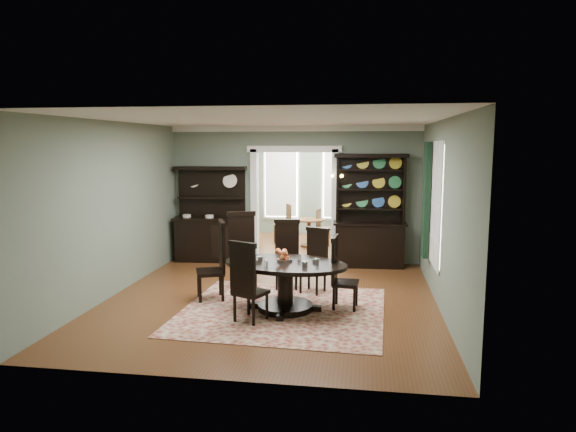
# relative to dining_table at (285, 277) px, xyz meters

# --- Properties ---
(room) EXTENTS (5.51, 6.01, 3.01)m
(room) POSITION_rel_dining_table_xyz_m (-0.33, 0.53, 1.04)
(room) COLOR brown
(room) RESTS_ON ground
(parlor) EXTENTS (3.51, 3.50, 3.01)m
(parlor) POSITION_rel_dining_table_xyz_m (-0.33, 6.02, 0.98)
(parlor) COLOR brown
(parlor) RESTS_ON ground
(doorway_trim) EXTENTS (2.08, 0.25, 2.57)m
(doorway_trim) POSITION_rel_dining_table_xyz_m (-0.33, 3.49, 1.08)
(doorway_trim) COLOR white
(doorway_trim) RESTS_ON floor
(right_window) EXTENTS (0.15, 1.47, 2.12)m
(right_window) POSITION_rel_dining_table_xyz_m (2.36, 1.42, 1.06)
(right_window) COLOR white
(right_window) RESTS_ON wall_right
(wall_sconce) EXTENTS (0.27, 0.21, 0.21)m
(wall_sconce) POSITION_rel_dining_table_xyz_m (0.62, 3.33, 1.35)
(wall_sconce) COLOR #AD792E
(wall_sconce) RESTS_ON back_wall_right
(rug) EXTENTS (3.26, 3.12, 0.01)m
(rug) POSITION_rel_dining_table_xyz_m (-0.04, -0.04, -0.53)
(rug) COLOR maroon
(rug) RESTS_ON floor
(dining_table) EXTENTS (2.14, 2.10, 0.78)m
(dining_table) POSITION_rel_dining_table_xyz_m (0.00, 0.00, 0.00)
(dining_table) COLOR black
(dining_table) RESTS_ON rug
(centerpiece) EXTENTS (1.24, 0.79, 0.20)m
(centerpiece) POSITION_rel_dining_table_xyz_m (-0.02, 0.04, 0.29)
(centerpiece) COLOR silver
(centerpiece) RESTS_ON dining_table
(chair_far_left) EXTENTS (0.65, 0.63, 1.37)m
(chair_far_left) POSITION_rel_dining_table_xyz_m (-1.00, 1.31, 0.18)
(chair_far_left) COLOR black
(chair_far_left) RESTS_ON rug
(chair_far_mid) EXTENTS (0.51, 0.49, 1.24)m
(chair_far_mid) POSITION_rel_dining_table_xyz_m (-0.18, 1.36, 0.11)
(chair_far_mid) COLOR black
(chair_far_mid) RESTS_ON rug
(chair_far_right) EXTENTS (0.54, 0.53, 1.15)m
(chair_far_right) POSITION_rel_dining_table_xyz_m (0.37, 1.11, 0.06)
(chair_far_right) COLOR black
(chair_far_right) RESTS_ON rug
(chair_end_left) EXTENTS (0.62, 0.63, 1.34)m
(chair_end_left) POSITION_rel_dining_table_xyz_m (-1.23, 0.42, 0.16)
(chair_end_left) COLOR black
(chair_end_left) RESTS_ON rug
(chair_end_right) EXTENTS (0.45, 0.47, 1.17)m
(chair_end_right) POSITION_rel_dining_table_xyz_m (0.83, 0.23, 0.08)
(chair_end_right) COLOR black
(chair_end_right) RESTS_ON rug
(chair_near) EXTENTS (0.59, 0.58, 1.23)m
(chair_near) POSITION_rel_dining_table_xyz_m (-0.47, -0.66, 0.11)
(chair_near) COLOR black
(chair_near) RESTS_ON rug
(sideboard) EXTENTS (1.65, 0.69, 2.12)m
(sideboard) POSITION_rel_dining_table_xyz_m (-2.19, 3.24, 0.20)
(sideboard) COLOR black
(sideboard) RESTS_ON floor
(welsh_dresser) EXTENTS (1.57, 0.64, 2.41)m
(welsh_dresser) POSITION_rel_dining_table_xyz_m (1.33, 3.22, 0.33)
(welsh_dresser) COLOR black
(welsh_dresser) RESTS_ON floor
(parlor_table) EXTENTS (0.77, 0.77, 0.71)m
(parlor_table) POSITION_rel_dining_table_xyz_m (-0.17, 5.12, -0.07)
(parlor_table) COLOR #583519
(parlor_table) RESTS_ON parlor_floor
(parlor_chair_left) EXTENTS (0.50, 0.49, 1.04)m
(parlor_chair_left) POSITION_rel_dining_table_xyz_m (-0.86, 5.47, 0.02)
(parlor_chair_left) COLOR #583519
(parlor_chair_left) RESTS_ON parlor_floor
(parlor_chair_right) EXTENTS (0.42, 0.41, 0.94)m
(parlor_chair_right) POSITION_rel_dining_table_xyz_m (0.16, 5.36, -0.04)
(parlor_chair_right) COLOR #583519
(parlor_chair_right) RESTS_ON parlor_floor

